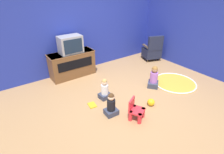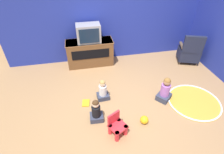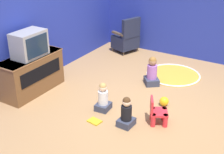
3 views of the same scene
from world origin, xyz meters
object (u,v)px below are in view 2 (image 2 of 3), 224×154
Objects in this scene: child_watching_center at (96,112)px; black_armchair at (189,52)px; tv_cabinet at (90,52)px; toy_ball at (144,120)px; book at (86,103)px; child_watching_left at (165,90)px; television at (89,33)px; yellow_kid_chair at (117,126)px; child_watching_right at (103,91)px.

black_armchair is at bearing 31.69° from child_watching_center.
black_armchair is at bearing -10.02° from tv_cabinet.
toy_ball is at bearing -13.92° from child_watching_center.
child_watching_left is at bearing -88.78° from book.
yellow_kid_chair is (0.23, -2.54, -0.81)m from television.
child_watching_right is at bearing 68.11° from yellow_kid_chair.
black_armchair reaches higher than tv_cabinet.
child_watching_right is (0.12, -1.58, -0.16)m from tv_cabinet.
television is 1.41× the size of yellow_kid_chair.
television is 1.22× the size of child_watching_right.
television reaches higher than child_watching_left.
tv_cabinet is 2.18× the size of child_watching_left.
black_armchair is 3.45m from child_watching_center.
tv_cabinet is at bearing 108.46° from toy_ball.
child_watching_right is at bearing -85.55° from television.
child_watching_right is (-1.38, 0.31, -0.04)m from child_watching_left.
book is at bearing 113.09° from child_watching_center.
black_armchair is 2.86m from toy_ball.
child_watching_left reaches higher than yellow_kid_chair.
television reaches higher than child_watching_right.
television is 2.66× the size of book.
yellow_kid_chair is at bearing -46.89° from child_watching_center.
tv_cabinet is at bearing 89.92° from child_watching_right.
yellow_kid_chair is 0.53m from child_watching_center.
tv_cabinet is at bearing 90.04° from child_watching_center.
toy_ball is at bearing 62.19° from black_armchair.
toy_ball is at bearing -71.32° from television.
television is at bearing 9.96° from black_armchair.
tv_cabinet reaches higher than yellow_kid_chair.
yellow_kid_chair is 0.86× the size of child_watching_right.
television is 1.22× the size of child_watching_center.
child_watching_right is at bearing -85.64° from tv_cabinet.
black_armchair reaches higher than child_watching_right.
child_watching_center is (-3.02, -1.66, -0.13)m from black_armchair.
television is 2.49m from child_watching_left.
television reaches higher than tv_cabinet.
child_watching_center is (-0.11, -2.17, -0.16)m from tv_cabinet.
toy_ball is (0.82, -2.42, -0.91)m from television.
child_watching_center and child_watching_right have the same top height.
television is at bearing 90.08° from child_watching_left.
book is (-1.11, 0.78, -0.07)m from toy_ball.
tv_cabinet reaches higher than toy_ball.
book is at bearing 91.98° from yellow_kid_chair.
child_watching_right is (0.12, -1.54, -0.76)m from television.
black_armchair is 3.84× the size of book.
tv_cabinet is 2.59m from yellow_kid_chair.
book is (-0.52, 0.90, -0.17)m from yellow_kid_chair.
television is at bearing 67.06° from yellow_kid_chair.
black_armchair is at bearing 16.39° from child_watching_right.
child_watching_left is 1.41m from child_watching_right.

